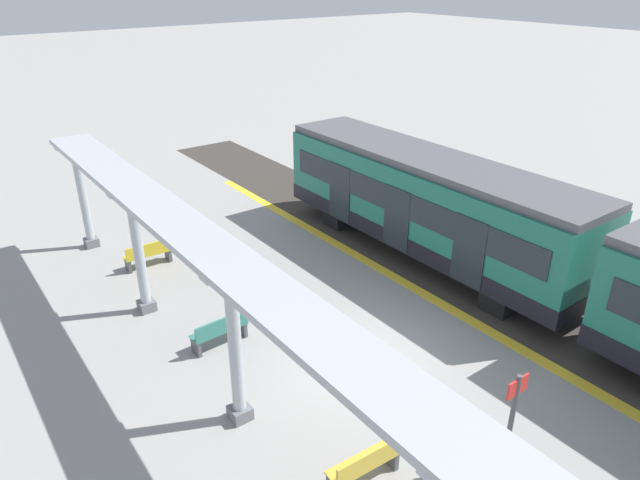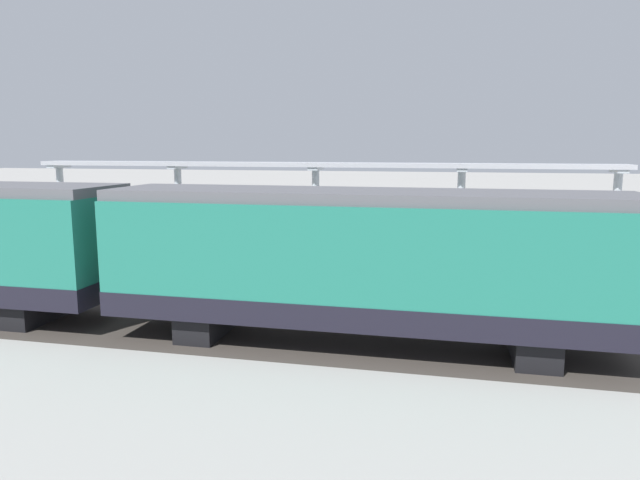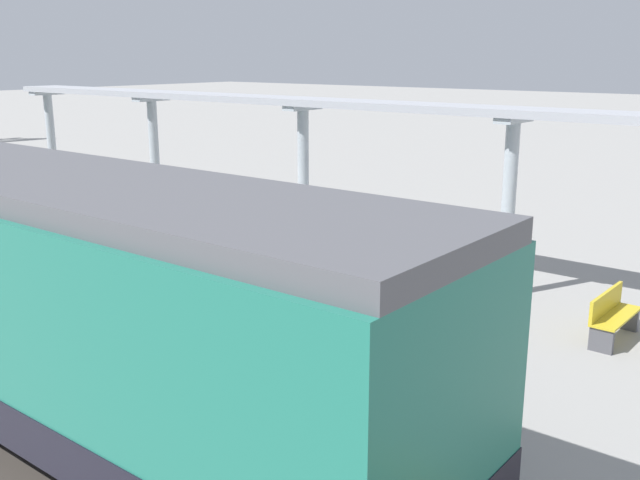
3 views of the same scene
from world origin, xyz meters
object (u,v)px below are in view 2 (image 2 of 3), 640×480
bench_mid_platform (235,253)px  passenger_waiting_near_edge (57,254)px  bench_extra_slot (380,259)px  bench_far_end (105,248)px  train_near_carriage (362,264)px  canopy_pillar_fifth (62,208)px  canopy_pillar_second (460,219)px  canopy_pillar_nearest (615,223)px  trash_bin (25,245)px  canopy_pillar_fourth (179,211)px  bench_near_end (535,266)px  canopy_pillar_third (316,215)px  platform_info_sign (172,239)px

bench_mid_platform → passenger_waiting_near_edge: 6.25m
bench_extra_slot → passenger_waiting_near_edge: passenger_waiting_near_edge is taller
bench_far_end → bench_mid_platform: bearing=-89.8°
train_near_carriage → canopy_pillar_fifth: size_ratio=3.13×
canopy_pillar_second → bench_extra_slot: (-0.91, 2.75, -1.42)m
canopy_pillar_nearest → bench_extra_slot: (-0.91, 7.89, -1.42)m
canopy_pillar_fifth → trash_bin: size_ratio=4.21×
canopy_pillar_nearest → bench_mid_platform: size_ratio=2.42×
canopy_pillar_second → train_near_carriage: bearing=165.7°
train_near_carriage → canopy_pillar_fourth: (8.75, 8.79, 0.04)m
bench_mid_platform → canopy_pillar_fourth: bearing=69.0°
bench_near_end → canopy_pillar_nearest: bearing=-68.1°
canopy_pillar_fourth → bench_far_end: canopy_pillar_fourth is taller
bench_extra_slot → trash_bin: bearing=91.0°
train_near_carriage → canopy_pillar_nearest: size_ratio=3.13×
canopy_pillar_second → canopy_pillar_fifth: same height
canopy_pillar_third → passenger_waiting_near_edge: bearing=128.6°
train_near_carriage → canopy_pillar_fourth: 12.40m
bench_near_end → platform_info_sign: 12.34m
train_near_carriage → bench_far_end: size_ratio=7.69×
platform_info_sign → trash_bin: bearing=73.6°
canopy_pillar_third → canopy_pillar_fourth: bearing=90.0°
bench_near_end → bench_far_end: (-0.01, 16.28, 0.00)m
bench_near_end → bench_far_end: 16.28m
canopy_pillar_fourth → bench_mid_platform: size_ratio=2.42×
canopy_pillar_second → bench_near_end: canopy_pillar_second is taller
canopy_pillar_third → bench_near_end: canopy_pillar_third is taller
canopy_pillar_fifth → platform_info_sign: canopy_pillar_fifth is taller
canopy_pillar_second → platform_info_sign: bearing=110.0°
canopy_pillar_fourth → canopy_pillar_fifth: (0.00, 5.38, 0.00)m
bench_near_end → passenger_waiting_near_edge: (-4.59, 14.95, 0.62)m
train_near_carriage → canopy_pillar_fourth: canopy_pillar_fourth is taller
canopy_pillar_second → bench_extra_slot: bearing=108.4°
canopy_pillar_third → bench_mid_platform: (-1.06, 2.90, -1.42)m
bench_near_end → bench_mid_platform: size_ratio=0.99×
train_near_carriage → canopy_pillar_third: canopy_pillar_third is taller
canopy_pillar_fifth → platform_info_sign: (-3.48, -6.83, -0.54)m
canopy_pillar_nearest → bench_extra_slot: bearing=96.6°
canopy_pillar_fifth → bench_extra_slot: 13.75m
canopy_pillar_second → bench_mid_platform: (-1.06, 8.26, -1.42)m
bench_far_end → canopy_pillar_second: bearing=-85.5°
platform_info_sign → passenger_waiting_near_edge: (-2.18, 2.88, -0.26)m
canopy_pillar_fifth → bench_near_end: size_ratio=2.44×
canopy_pillar_third → platform_info_sign: bearing=129.6°
canopy_pillar_third → bench_extra_slot: 3.11m
canopy_pillar_nearest → canopy_pillar_third: size_ratio=1.00×
bench_near_end → passenger_waiting_near_edge: bearing=107.1°
canopy_pillar_nearest → bench_mid_platform: canopy_pillar_nearest is taller
canopy_pillar_fifth → bench_far_end: (-1.07, -2.62, -1.42)m
canopy_pillar_third → trash_bin: 12.17m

